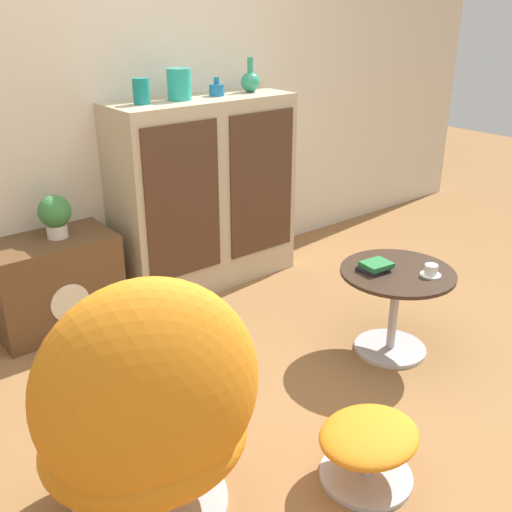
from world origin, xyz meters
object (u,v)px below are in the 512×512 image
object	(u,v)px
sideboard	(204,194)
book_stack	(375,266)
vase_inner_right	(217,89)
coffee_table	(395,299)
potted_plant	(55,214)
egg_chair	(148,418)
vase_inner_left	(179,84)
vase_rightmost	(250,81)
ottoman	(369,443)
teacup	(431,271)
vase_leftmost	(141,91)
tv_console	(55,283)

from	to	relation	value
sideboard	book_stack	world-z (taller)	sideboard
book_stack	vase_inner_right	bearing A→B (deg)	92.20
coffee_table	potted_plant	xyz separation A→B (m)	(-1.17, 1.32, 0.34)
egg_chair	vase_inner_left	size ratio (longest dim) A/B	5.56
vase_rightmost	sideboard	bearing A→B (deg)	-179.39
vase_rightmost	book_stack	bearing A→B (deg)	-99.32
coffee_table	book_stack	xyz separation A→B (m)	(-0.08, 0.07, 0.17)
potted_plant	egg_chair	bearing A→B (deg)	-102.00
egg_chair	ottoman	bearing A→B (deg)	-24.81
book_stack	teacup	bearing A→B (deg)	-51.52
vase_leftmost	tv_console	bearing A→B (deg)	178.44
ottoman	vase_inner_right	distance (m)	2.19
egg_chair	book_stack	bearing A→B (deg)	10.91
vase_inner_right	vase_rightmost	world-z (taller)	vase_rightmost
coffee_table	vase_rightmost	xyz separation A→B (m)	(0.12, 1.30, 0.92)
coffee_table	teacup	bearing A→B (deg)	-58.88
coffee_table	vase_inner_left	xyz separation A→B (m)	(-0.38, 1.30, 0.94)
sideboard	vase_inner_left	xyz separation A→B (m)	(-0.14, 0.00, 0.66)
teacup	coffee_table	bearing A→B (deg)	121.12
vase_rightmost	vase_leftmost	bearing A→B (deg)	-180.00
vase_inner_left	potted_plant	xyz separation A→B (m)	(-0.78, 0.02, -0.60)
tv_console	teacup	bearing A→B (deg)	-48.19
vase_leftmost	vase_rightmost	world-z (taller)	vase_rightmost
potted_plant	book_stack	distance (m)	1.66
coffee_table	potted_plant	distance (m)	1.80
tv_console	coffee_table	distance (m)	1.80
tv_console	vase_inner_left	bearing A→B (deg)	-1.11
book_stack	vase_rightmost	bearing A→B (deg)	80.68
vase_inner_right	potted_plant	bearing A→B (deg)	179.07
vase_leftmost	book_stack	world-z (taller)	vase_leftmost
sideboard	potted_plant	distance (m)	0.92
ottoman	book_stack	distance (m)	0.97
vase_leftmost	vase_inner_left	xyz separation A→B (m)	(0.24, 0.00, 0.02)
egg_chair	tv_console	bearing A→B (deg)	79.91
coffee_table	vase_leftmost	distance (m)	1.71
vase_leftmost	vase_inner_left	world-z (taller)	vase_inner_left
book_stack	ottoman	bearing A→B (deg)	-139.17
egg_chair	vase_inner_right	distance (m)	2.16
sideboard	coffee_table	world-z (taller)	sideboard
egg_chair	vase_leftmost	size ratio (longest dim) A/B	6.97
tv_console	egg_chair	size ratio (longest dim) A/B	0.69
coffee_table	vase_leftmost	size ratio (longest dim) A/B	4.11
ottoman	vase_leftmost	xyz separation A→B (m)	(0.16, 1.83, 1.05)
tv_console	ottoman	world-z (taller)	tv_console
sideboard	vase_leftmost	distance (m)	0.74
vase_inner_left	coffee_table	bearing A→B (deg)	-73.57
ottoman	vase_rightmost	bearing A→B (deg)	63.91
vase_leftmost	teacup	world-z (taller)	vase_leftmost
egg_chair	teacup	world-z (taller)	egg_chair
sideboard	vase_inner_left	world-z (taller)	vase_inner_left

